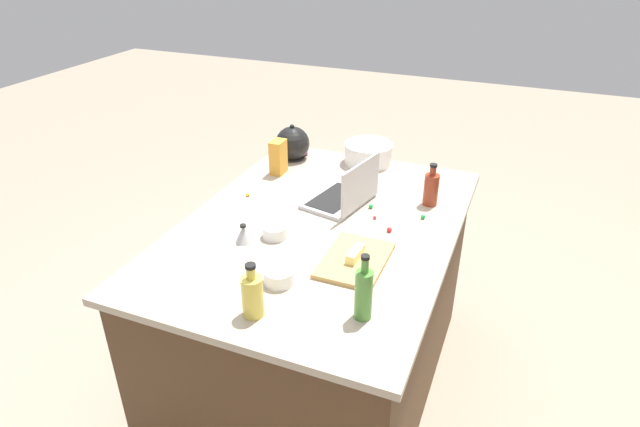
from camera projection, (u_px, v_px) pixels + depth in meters
ground_plane at (320, 381)px, 2.68m from camera, size 12.00×12.00×0.00m
island_counter at (320, 309)px, 2.46m from camera, size 1.54×1.10×0.90m
laptop at (345, 195)px, 2.38m from camera, size 0.35×0.29×0.22m
mixing_bowl_large at (368, 153)px, 2.78m from camera, size 0.25×0.25×0.11m
bottle_soy at (431, 189)px, 2.36m from camera, size 0.07×0.07×0.19m
bottle_olive at (364, 293)px, 1.68m from camera, size 0.06×0.06×0.23m
bottle_oil at (252, 295)px, 1.70m from camera, size 0.07×0.07×0.19m
kettle at (292, 144)px, 2.83m from camera, size 0.21×0.18×0.20m
cutting_board at (355, 260)px, 1.99m from camera, size 0.32×0.22×0.02m
butter_stick_left at (355, 254)px, 1.98m from camera, size 0.11×0.04×0.04m
ramekin_small at (279, 277)px, 1.87m from camera, size 0.11×0.11×0.05m
ramekin_medium at (275, 232)px, 2.14m from camera, size 0.10×0.10×0.05m
kitchen_timer at (244, 234)px, 2.10m from camera, size 0.07×0.07×0.08m
candy_bag at (278, 157)px, 2.66m from camera, size 0.09×0.06×0.17m
candy_0 at (344, 191)px, 2.50m from camera, size 0.01×0.01×0.01m
candy_1 at (306, 153)px, 2.89m from camera, size 0.02×0.02×0.02m
candy_2 at (371, 206)px, 2.36m from camera, size 0.02×0.02×0.02m
candy_3 at (368, 312)px, 1.73m from camera, size 0.01×0.01×0.01m
candy_4 at (375, 218)px, 2.28m from camera, size 0.01×0.01×0.01m
candy_5 at (423, 217)px, 2.28m from camera, size 0.02×0.02×0.02m
candy_6 at (248, 195)px, 2.46m from camera, size 0.02×0.02×0.02m
candy_7 at (389, 230)px, 2.18m from camera, size 0.02×0.02×0.02m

